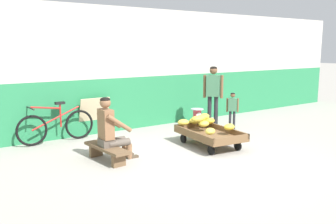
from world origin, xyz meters
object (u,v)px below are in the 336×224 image
plastic_crate (197,128)px  weighing_scale (197,115)px  vendor_seated (111,129)px  customer_adult (213,90)px  low_bench (107,150)px  customer_child (232,107)px  sign_board (94,116)px  bicycle_near_left (56,126)px  banana_cart (210,135)px

plastic_crate → weighing_scale: weighing_scale is taller
vendor_seated → customer_adult: customer_adult is taller
plastic_crate → customer_adult: 1.10m
low_bench → customer_child: (3.55, 0.47, 0.37)m
weighing_scale → low_bench: bearing=-165.5°
plastic_crate → sign_board: (-1.97, 1.32, 0.28)m
vendor_seated → bicycle_near_left: vendor_seated is taller
plastic_crate → banana_cart: bearing=-116.5°
weighing_scale → customer_child: bearing=-12.7°
banana_cart → vendor_seated: bearing=171.4°
banana_cart → vendor_seated: 2.09m
low_bench → weighing_scale: 2.73m
bicycle_near_left → customer_child: (3.83, -1.34, 0.22)m
banana_cart → weighing_scale: (0.50, 0.99, 0.21)m
banana_cart → plastic_crate: 1.11m
vendor_seated → customer_adult: size_ratio=0.75×
low_bench → weighing_scale: bearing=14.5°
banana_cart → customer_adult: 1.88m
banana_cart → customer_adult: (1.21, 1.25, 0.71)m
customer_child → vendor_seated: bearing=-172.2°
vendor_seated → weighing_scale: size_ratio=3.80×
low_bench → weighing_scale: weighing_scale is taller
vendor_seated → customer_child: 3.49m
weighing_scale → customer_child: 0.95m
plastic_crate → bicycle_near_left: 3.13m
weighing_scale → customer_adult: (0.71, 0.26, 0.50)m
low_bench → banana_cart: bearing=-8.3°
vendor_seated → plastic_crate: 2.66m
low_bench → vendor_seated: vendor_seated is taller
banana_cart → weighing_scale: size_ratio=5.10×
weighing_scale → customer_adult: customer_adult is taller
vendor_seated → customer_adult: 3.41m
banana_cart → bicycle_near_left: (-2.41, 2.12, 0.11)m
banana_cart → customer_adult: size_ratio=1.00×
banana_cart → low_bench: bearing=171.7°
customer_adult → low_bench: bearing=-164.3°
vendor_seated → banana_cart: bearing=-8.6°
bicycle_near_left → plastic_crate: bearing=-21.2°
low_bench → customer_adult: bearing=15.7°
banana_cart → customer_child: (1.42, 0.78, 0.33)m
bicycle_near_left → customer_adult: bearing=-13.6°
low_bench → customer_child: size_ratio=1.22×
banana_cart → customer_child: 1.65m
weighing_scale → sign_board: (-1.97, 1.32, -0.02)m
customer_child → banana_cart: bearing=-151.1°
banana_cart → plastic_crate: banana_cart is taller
sign_board → customer_adult: bearing=-21.7°
vendor_seated → bicycle_near_left: size_ratio=0.69×
banana_cart → low_bench: banana_cart is taller
weighing_scale → bicycle_near_left: size_ratio=0.18×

